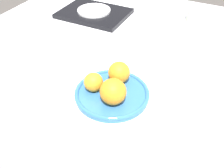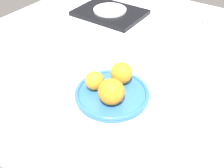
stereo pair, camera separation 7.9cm
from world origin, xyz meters
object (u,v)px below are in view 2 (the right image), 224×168
(fruit_platter, at_px, (112,94))
(orange_0, at_px, (111,92))
(orange_2, at_px, (121,73))
(side_plate, at_px, (110,10))
(orange_1, at_px, (94,81))
(napkin, at_px, (174,62))
(cup_2, at_px, (213,20))
(serving_tray, at_px, (110,13))

(fruit_platter, distance_m, orange_0, 0.06)
(orange_2, height_order, side_plate, orange_2)
(orange_1, bearing_deg, napkin, 63.66)
(fruit_platter, relative_size, napkin, 1.91)
(fruit_platter, relative_size, orange_1, 3.90)
(fruit_platter, relative_size, side_plate, 1.46)
(orange_1, distance_m, cup_2, 0.68)
(fruit_platter, distance_m, orange_1, 0.07)
(orange_2, height_order, napkin, orange_2)
(orange_0, bearing_deg, orange_2, 105.63)
(serving_tray, height_order, side_plate, side_plate)
(fruit_platter, xyz_separation_m, side_plate, (-0.35, 0.49, 0.01))
(orange_0, xyz_separation_m, orange_2, (-0.03, 0.10, -0.00))
(cup_2, height_order, napkin, cup_2)
(orange_0, distance_m, serving_tray, 0.65)
(orange_1, bearing_deg, serving_tray, 119.85)
(serving_tray, xyz_separation_m, cup_2, (0.46, 0.15, 0.02))
(fruit_platter, xyz_separation_m, serving_tray, (-0.35, 0.49, -0.00))
(side_plate, xyz_separation_m, cup_2, (0.46, 0.15, 0.01))
(orange_0, xyz_separation_m, napkin, (0.06, 0.31, -0.05))
(side_plate, distance_m, napkin, 0.48)
(fruit_platter, distance_m, cup_2, 0.66)
(serving_tray, distance_m, side_plate, 0.02)
(orange_2, distance_m, side_plate, 0.55)
(fruit_platter, xyz_separation_m, orange_0, (0.02, -0.03, 0.04))
(side_plate, bearing_deg, orange_0, -55.02)
(serving_tray, distance_m, cup_2, 0.48)
(orange_0, bearing_deg, cup_2, 82.68)
(cup_2, bearing_deg, fruit_platter, -99.54)
(orange_0, relative_size, orange_1, 1.32)
(cup_2, relative_size, napkin, 0.64)
(cup_2, xyz_separation_m, napkin, (-0.02, -0.37, -0.03))
(orange_1, bearing_deg, orange_2, 54.93)
(orange_2, height_order, cup_2, orange_2)
(napkin, bearing_deg, orange_2, -112.97)
(orange_0, xyz_separation_m, cup_2, (0.09, 0.68, -0.02))
(orange_2, relative_size, serving_tray, 0.22)
(orange_0, distance_m, orange_1, 0.08)
(serving_tray, bearing_deg, cup_2, 18.72)
(serving_tray, xyz_separation_m, napkin, (0.43, -0.21, -0.01))
(orange_2, xyz_separation_m, side_plate, (-0.34, 0.43, -0.03))
(serving_tray, bearing_deg, side_plate, 0.00)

